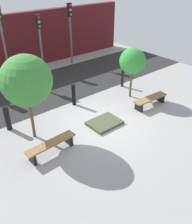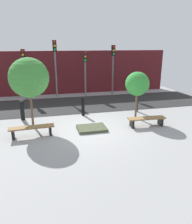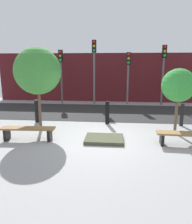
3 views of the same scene
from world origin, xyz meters
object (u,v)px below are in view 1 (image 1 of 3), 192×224
bench_right (150,100)px  traffic_light_mid_east (40,33)px  planter_bed (104,123)px  bollard_center (122,78)px  bollard_far_left (7,118)px  bollard_left (74,95)px  tree_behind_left_bench (26,81)px  bench_left (51,145)px  tree_behind_right_bench (133,61)px  traffic_light_mid_west (1,30)px  traffic_light_east (70,23)px

bench_right → traffic_light_mid_east: size_ratio=0.55×
planter_bed → bollard_center: size_ratio=1.37×
bollard_far_left → bollard_left: 3.23m
planter_bed → tree_behind_left_bench: 3.70m
bench_right → bollard_far_left: 6.39m
bollard_far_left → bollard_left: bearing=0.0°
bench_right → bollard_center: (0.55, 2.41, 0.17)m
bollard_left → bollard_far_left: bearing=180.0°
bench_left → tree_behind_right_bench: 5.72m
bollard_center → bollard_far_left: bearing=180.0°
bollard_far_left → planter_bed: bearing=-34.3°
bench_right → traffic_light_mid_west: (-3.78, 7.26, 2.50)m
planter_bed → traffic_light_mid_east: size_ratio=0.40×
bollard_center → traffic_light_mid_east: traffic_light_mid_east is taller
bollard_center → traffic_light_mid_west: bearing=131.7°
bollard_center → traffic_light_mid_east: size_ratio=0.29×
planter_bed → bollard_left: (0.00, 2.21, 0.45)m
planter_bed → bench_left: bearing=-175.7°
tree_behind_left_bench → bollard_center: tree_behind_left_bench is taller
tree_behind_right_bench → traffic_light_mid_west: traffic_light_mid_west is taller
bollard_center → bench_right: bearing=-102.9°
tree_behind_right_bench → tree_behind_left_bench: bearing=-180.0°
planter_bed → traffic_light_east: traffic_light_east is taller
tree_behind_right_bench → bollard_center: size_ratio=2.55×
bollard_far_left → traffic_light_east: traffic_light_east is taller
tree_behind_left_bench → tree_behind_right_bench: size_ratio=1.32×
bench_right → traffic_light_mid_east: bearing=105.3°
tree_behind_left_bench → traffic_light_east: traffic_light_east is taller
bollard_left → traffic_light_east: size_ratio=0.27×
bench_right → tree_behind_left_bench: 5.88m
bench_left → bench_right: 5.36m
planter_bed → bollard_center: 3.94m
bollard_left → traffic_light_mid_east: size_ratio=0.31×
bollard_left → traffic_light_mid_west: size_ratio=0.25×
bench_left → tree_behind_left_bench: size_ratio=0.58×
bollard_left → bollard_center: size_ratio=1.05×
bench_right → planter_bed: size_ratio=1.39×
bench_left → traffic_light_mid_east: 8.42m
bollard_left → bench_right: bearing=-41.9°
traffic_light_mid_west → bench_left: bearing=-102.3°
tree_behind_right_bench → bollard_left: (-2.68, 1.12, -1.34)m
tree_behind_left_bench → bollard_left: 3.44m
bench_right → bollard_left: size_ratio=1.81×
bench_left → traffic_light_east: bearing=47.6°
traffic_light_mid_west → traffic_light_east: traffic_light_mid_west is taller
bench_right → bollard_left: (-2.68, 2.41, 0.19)m
traffic_light_mid_east → bench_right: bearing=-77.7°
tree_behind_left_bench → traffic_light_east: (5.97, 5.97, 0.24)m
bench_left → tree_behind_left_bench: 2.40m
bench_left → traffic_light_mid_west: (1.59, 7.26, 2.48)m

